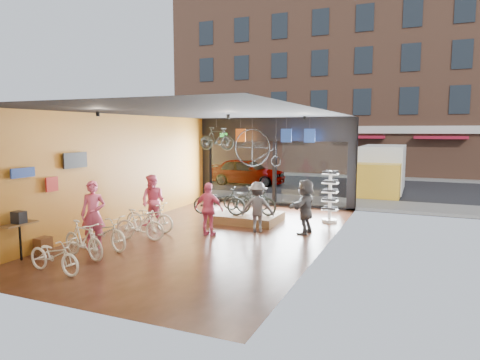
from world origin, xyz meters
The scene contains 34 objects.
ground_plane centered at (0.00, 0.00, -0.02)m, with size 7.00×12.00×0.04m, color black.
ceiling centered at (0.00, 0.00, 3.82)m, with size 7.00×12.00×0.04m, color black.
wall_left centered at (-3.52, 0.00, 1.90)m, with size 0.04×12.00×3.80m, color #B37D21.
wall_right centered at (3.52, 0.00, 1.90)m, with size 0.04×12.00×3.80m, color beige.
wall_back centered at (0.00, -6.02, 1.90)m, with size 7.00×0.04×3.80m, color beige.
storefront centered at (0.00, 6.00, 1.90)m, with size 7.00×0.26×3.80m, color black, non-canonical shape.
exit_sign centered at (-2.40, 5.88, 3.05)m, with size 0.35×0.06×0.18m, color #198C26.
street_road centered at (0.00, 15.00, -0.01)m, with size 30.00×18.00×0.02m, color black.
sidewalk_near centered at (0.00, 7.20, 0.06)m, with size 30.00×2.40×0.12m, color slate.
sidewalk_far centered at (0.00, 19.00, 0.06)m, with size 30.00×2.00×0.12m, color slate.
opposite_building centered at (0.00, 21.50, 7.00)m, with size 26.00×5.00×14.00m, color brown.
street_car centered at (-3.76, 12.00, 0.80)m, with size 1.88×4.68×1.59m, color gray.
box_truck centered at (4.06, 11.00, 1.23)m, with size 2.08×6.24×2.46m, color silver, non-canonical shape.
floor_bike_0 centered at (-1.78, -4.65, 0.42)m, with size 0.56×1.60×0.84m, color beige.
floor_bike_1 centered at (-1.97, -3.52, 0.49)m, with size 0.46×1.62×0.98m, color beige.
floor_bike_2 centered at (-2.09, -2.56, 0.48)m, with size 0.64×1.82×0.96m, color beige.
floor_bike_3 centered at (-1.76, -1.42, 0.47)m, with size 0.44×1.56×0.94m, color beige.
floor_bike_4 centered at (-2.15, -0.36, 0.47)m, with size 0.62×1.79×0.94m, color beige.
display_platform centered at (0.17, 2.24, 0.15)m, with size 2.40×1.80×0.30m, color #4D371B.
display_bike_left centered at (-0.60, 1.62, 0.79)m, with size 0.65×1.87×0.98m, color black.
display_bike_mid centered at (0.56, 2.15, 0.80)m, with size 0.47×1.68×1.01m, color black.
display_bike_right centered at (-0.03, 2.74, 0.75)m, with size 0.60×1.71×0.90m, color black.
customer_0 centered at (-2.44, -2.61, 0.94)m, with size 0.69×0.45×1.89m, color #CC4C72.
customer_1 centered at (-2.33, 0.11, 0.90)m, with size 0.87×0.68×1.80m, color #CC4C72.
customer_2 centered at (-0.12, -0.11, 0.83)m, with size 0.98×0.41×1.66m, color #CC4C72.
customer_3 centered at (1.11, 0.91, 0.81)m, with size 1.05×0.60×1.63m, color #3F3F44.
customer_5 centered at (2.57, 1.32, 0.87)m, with size 1.62×0.51×1.74m, color #3F3F44.
sunglasses_rack centered at (2.95, 3.35, 0.92)m, with size 0.54×0.45×1.85m, color white, non-canonical shape.
wall_merch centered at (-3.38, -3.50, 1.30)m, with size 0.40×2.40×2.60m, color navy, non-canonical shape.
penny_farthing centered at (-0.27, 4.78, 2.50)m, with size 1.96×0.06×1.57m, color black, non-canonical shape.
hung_bike centered at (-1.94, 4.20, 2.93)m, with size 0.45×1.58×0.95m, color black.
jersey_left centered at (-1.29, 5.20, 3.05)m, with size 0.45×0.03×0.55m, color #CC5919.
jersey_mid centered at (0.75, 5.20, 3.05)m, with size 0.45×0.03×0.55m, color #1E3F99.
jersey_right centered at (1.72, 5.20, 3.05)m, with size 0.45×0.03×0.55m, color #1E3F99.
Camera 1 is at (5.85, -11.76, 3.27)m, focal length 32.00 mm.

